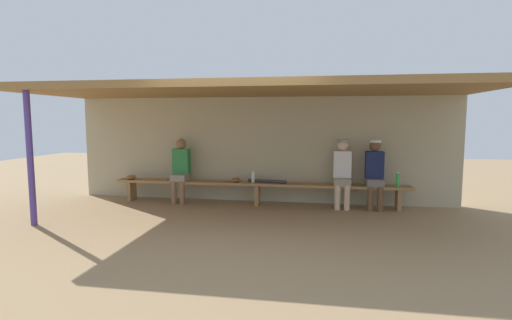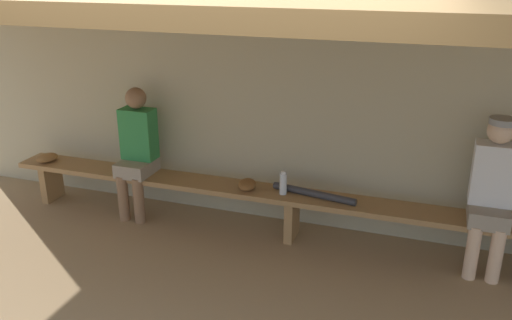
{
  "view_description": "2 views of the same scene",
  "coord_description": "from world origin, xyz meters",
  "px_view_note": "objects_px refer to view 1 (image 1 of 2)",
  "views": [
    {
      "loc": [
        1.23,
        -6.0,
        1.73
      ],
      "look_at": [
        0.05,
        1.09,
        0.97
      ],
      "focal_mm": 26.75,
      "sensor_mm": 36.0,
      "label": 1
    },
    {
      "loc": [
        1.16,
        -2.88,
        2.5
      ],
      "look_at": [
        -0.2,
        1.08,
        0.94
      ],
      "focal_mm": 37.59,
      "sensor_mm": 36.0,
      "label": 2
    }
  ],
  "objects_px": {
    "water_bottle_clear": "(398,180)",
    "baseball_glove_tan": "(236,180)",
    "baseball_glove_dark_brown": "(131,177)",
    "player_leftmost": "(181,168)",
    "baseball_bat": "(267,181)",
    "support_post": "(30,159)",
    "bench": "(257,186)",
    "player_with_sunglasses": "(342,170)",
    "player_rightmost": "(375,171)",
    "water_bottle_green": "(253,177)"
  },
  "relations": [
    {
      "from": "water_bottle_clear",
      "to": "baseball_glove_tan",
      "type": "height_order",
      "value": "water_bottle_clear"
    },
    {
      "from": "water_bottle_clear",
      "to": "baseball_glove_dark_brown",
      "type": "bearing_deg",
      "value": -179.74
    },
    {
      "from": "player_leftmost",
      "to": "baseball_bat",
      "type": "xyz_separation_m",
      "value": [
        1.83,
        -0.0,
        -0.24
      ]
    },
    {
      "from": "support_post",
      "to": "baseball_glove_tan",
      "type": "distance_m",
      "value": 3.66
    },
    {
      "from": "bench",
      "to": "player_with_sunglasses",
      "type": "distance_m",
      "value": 1.72
    },
    {
      "from": "player_with_sunglasses",
      "to": "water_bottle_clear",
      "type": "distance_m",
      "value": 1.05
    },
    {
      "from": "player_rightmost",
      "to": "baseball_glove_tan",
      "type": "distance_m",
      "value": 2.74
    },
    {
      "from": "player_leftmost",
      "to": "water_bottle_clear",
      "type": "xyz_separation_m",
      "value": [
        4.35,
        -0.01,
        -0.14
      ]
    },
    {
      "from": "player_leftmost",
      "to": "baseball_bat",
      "type": "bearing_deg",
      "value": -0.1
    },
    {
      "from": "support_post",
      "to": "player_rightmost",
      "type": "distance_m",
      "value": 6.07
    },
    {
      "from": "water_bottle_clear",
      "to": "water_bottle_green",
      "type": "bearing_deg",
      "value": -179.67
    },
    {
      "from": "baseball_glove_dark_brown",
      "to": "baseball_bat",
      "type": "relative_size",
      "value": 0.3
    },
    {
      "from": "water_bottle_green",
      "to": "baseball_glove_dark_brown",
      "type": "xyz_separation_m",
      "value": [
        -2.65,
        -0.01,
        -0.06
      ]
    },
    {
      "from": "support_post",
      "to": "player_with_sunglasses",
      "type": "distance_m",
      "value": 5.5
    },
    {
      "from": "water_bottle_clear",
      "to": "player_rightmost",
      "type": "bearing_deg",
      "value": 178.02
    },
    {
      "from": "baseball_glove_tan",
      "to": "baseball_bat",
      "type": "distance_m",
      "value": 0.64
    },
    {
      "from": "support_post",
      "to": "baseball_glove_dark_brown",
      "type": "distance_m",
      "value": 2.25
    },
    {
      "from": "player_rightmost",
      "to": "water_bottle_green",
      "type": "bearing_deg",
      "value": -179.25
    },
    {
      "from": "water_bottle_green",
      "to": "baseball_glove_tan",
      "type": "height_order",
      "value": "water_bottle_green"
    },
    {
      "from": "baseball_glove_dark_brown",
      "to": "baseball_bat",
      "type": "height_order",
      "value": "baseball_glove_dark_brown"
    },
    {
      "from": "player_leftmost",
      "to": "support_post",
      "type": "bearing_deg",
      "value": -129.9
    },
    {
      "from": "player_rightmost",
      "to": "baseball_bat",
      "type": "distance_m",
      "value": 2.11
    },
    {
      "from": "player_rightmost",
      "to": "player_leftmost",
      "type": "bearing_deg",
      "value": -179.99
    },
    {
      "from": "bench",
      "to": "baseball_glove_tan",
      "type": "xyz_separation_m",
      "value": [
        -0.44,
        -0.03,
        0.12
      ]
    },
    {
      "from": "player_leftmost",
      "to": "player_rightmost",
      "type": "relative_size",
      "value": 0.99
    },
    {
      "from": "bench",
      "to": "water_bottle_clear",
      "type": "bearing_deg",
      "value": -0.24
    },
    {
      "from": "baseball_glove_tan",
      "to": "baseball_bat",
      "type": "height_order",
      "value": "baseball_glove_tan"
    },
    {
      "from": "player_leftmost",
      "to": "baseball_bat",
      "type": "distance_m",
      "value": 1.85
    },
    {
      "from": "support_post",
      "to": "water_bottle_clear",
      "type": "xyz_separation_m",
      "value": [
        6.11,
        2.09,
        -0.51
      ]
    },
    {
      "from": "baseball_bat",
      "to": "baseball_glove_dark_brown",
      "type": "bearing_deg",
      "value": -169.13
    },
    {
      "from": "baseball_bat",
      "to": "baseball_glove_tan",
      "type": "bearing_deg",
      "value": -167.43
    },
    {
      "from": "bench",
      "to": "player_leftmost",
      "type": "relative_size",
      "value": 4.49
    },
    {
      "from": "player_with_sunglasses",
      "to": "player_rightmost",
      "type": "height_order",
      "value": "same"
    },
    {
      "from": "bench",
      "to": "water_bottle_green",
      "type": "xyz_separation_m",
      "value": [
        -0.08,
        -0.03,
        0.18
      ]
    },
    {
      "from": "player_rightmost",
      "to": "baseball_glove_dark_brown",
      "type": "distance_m",
      "value": 5.03
    },
    {
      "from": "player_with_sunglasses",
      "to": "baseball_glove_tan",
      "type": "relative_size",
      "value": 5.6
    },
    {
      "from": "water_bottle_green",
      "to": "bench",
      "type": "bearing_deg",
      "value": 18.17
    },
    {
      "from": "bench",
      "to": "baseball_bat",
      "type": "height_order",
      "value": "baseball_bat"
    },
    {
      "from": "player_with_sunglasses",
      "to": "water_bottle_clear",
      "type": "bearing_deg",
      "value": -0.82
    },
    {
      "from": "water_bottle_green",
      "to": "player_leftmost",
      "type": "bearing_deg",
      "value": 178.86
    },
    {
      "from": "support_post",
      "to": "player_rightmost",
      "type": "height_order",
      "value": "support_post"
    },
    {
      "from": "support_post",
      "to": "water_bottle_clear",
      "type": "height_order",
      "value": "support_post"
    },
    {
      "from": "player_leftmost",
      "to": "bench",
      "type": "bearing_deg",
      "value": -0.11
    },
    {
      "from": "baseball_glove_tan",
      "to": "baseball_glove_dark_brown",
      "type": "bearing_deg",
      "value": -101.71
    },
    {
      "from": "player_leftmost",
      "to": "player_with_sunglasses",
      "type": "bearing_deg",
      "value": 0.01
    },
    {
      "from": "bench",
      "to": "baseball_bat",
      "type": "distance_m",
      "value": 0.23
    },
    {
      "from": "support_post",
      "to": "baseball_glove_dark_brown",
      "type": "xyz_separation_m",
      "value": [
        0.66,
        2.06,
        -0.6
      ]
    },
    {
      "from": "support_post",
      "to": "baseball_bat",
      "type": "distance_m",
      "value": 4.21
    },
    {
      "from": "player_with_sunglasses",
      "to": "water_bottle_green",
      "type": "relative_size",
      "value": 5.96
    },
    {
      "from": "player_rightmost",
      "to": "water_bottle_green",
      "type": "height_order",
      "value": "player_rightmost"
    }
  ]
}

